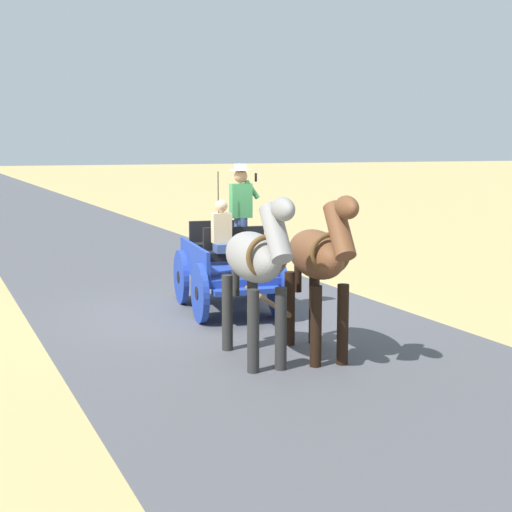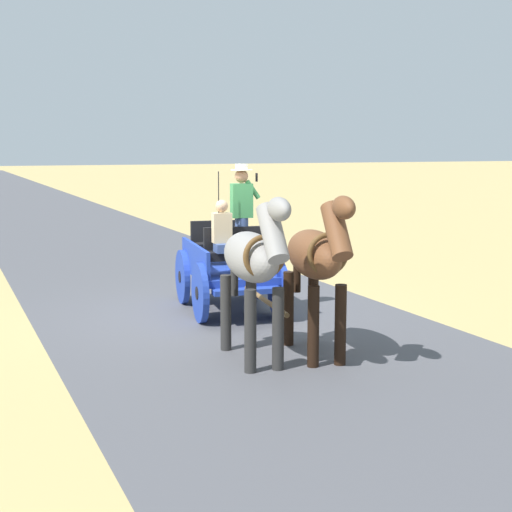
% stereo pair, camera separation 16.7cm
% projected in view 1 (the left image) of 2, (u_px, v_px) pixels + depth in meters
% --- Properties ---
extents(ground_plane, '(200.00, 200.00, 0.00)m').
position_uv_depth(ground_plane, '(218.00, 314.00, 12.55)').
color(ground_plane, tan).
extents(road_surface, '(5.98, 160.00, 0.01)m').
position_uv_depth(road_surface, '(218.00, 313.00, 12.55)').
color(road_surface, '#4C4C51').
rests_on(road_surface, ground).
extents(horse_drawn_carriage, '(1.71, 4.51, 2.50)m').
position_uv_depth(horse_drawn_carriage, '(229.00, 264.00, 12.63)').
color(horse_drawn_carriage, '#1E3899').
rests_on(horse_drawn_carriage, ground).
extents(horse_near_side, '(0.79, 2.15, 2.21)m').
position_uv_depth(horse_near_side, '(319.00, 259.00, 9.81)').
color(horse_near_side, brown).
rests_on(horse_near_side, ground).
extents(horse_off_side, '(0.69, 2.14, 2.21)m').
position_uv_depth(horse_off_side, '(256.00, 261.00, 9.56)').
color(horse_off_side, gray).
rests_on(horse_off_side, ground).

